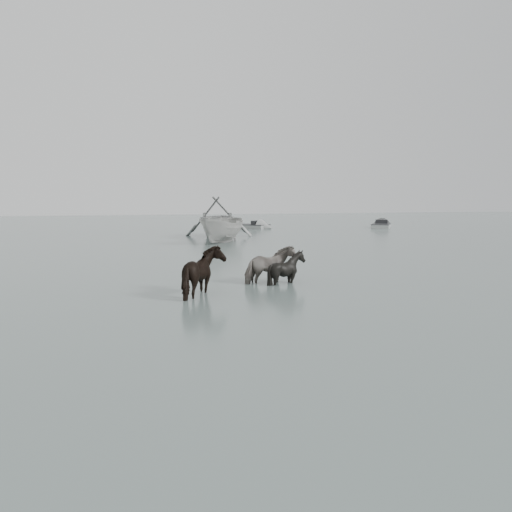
# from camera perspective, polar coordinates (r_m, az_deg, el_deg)

# --- Properties ---
(ground) EXTENTS (140.00, 140.00, 0.00)m
(ground) POSITION_cam_1_polar(r_m,az_deg,el_deg) (15.84, 2.90, -3.79)
(ground) COLOR #51605D
(ground) RESTS_ON ground
(pony_pinto) EXTENTS (1.98, 1.39, 1.53)m
(pony_pinto) POSITION_cam_1_polar(r_m,az_deg,el_deg) (16.93, 1.61, -0.48)
(pony_pinto) COLOR black
(pony_pinto) RESTS_ON ground
(pony_dark) EXTENTS (1.60, 1.82, 1.71)m
(pony_dark) POSITION_cam_1_polar(r_m,az_deg,el_deg) (14.79, -5.85, -1.20)
(pony_dark) COLOR black
(pony_dark) RESTS_ON ground
(pony_black) EXTENTS (1.63, 1.54, 1.47)m
(pony_black) POSITION_cam_1_polar(r_m,az_deg,el_deg) (16.82, 3.52, -0.64)
(pony_black) COLOR black
(pony_black) RESTS_ON ground
(rowboat_trail) EXTENTS (6.80, 7.26, 3.08)m
(rowboat_trail) POSITION_cam_1_polar(r_m,az_deg,el_deg) (36.85, -4.42, 4.62)
(rowboat_trail) COLOR #9EA19F
(rowboat_trail) RESTS_ON ground
(boat_small) EXTENTS (4.31, 4.89, 1.84)m
(boat_small) POSITION_cam_1_polar(r_m,az_deg,el_deg) (31.85, -3.85, 3.18)
(boat_small) COLOR #ADACA8
(boat_small) RESTS_ON ground
(skiff_port) EXTENTS (3.94, 4.84, 0.75)m
(skiff_port) POSITION_cam_1_polar(r_m,az_deg,el_deg) (48.98, 14.11, 3.59)
(skiff_port) COLOR #A2A4A2
(skiff_port) RESTS_ON ground
(skiff_mid) EXTENTS (4.07, 4.49, 0.75)m
(skiff_mid) POSITION_cam_1_polar(r_m,az_deg,el_deg) (46.50, -0.49, 3.63)
(skiff_mid) COLOR gray
(skiff_mid) RESTS_ON ground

